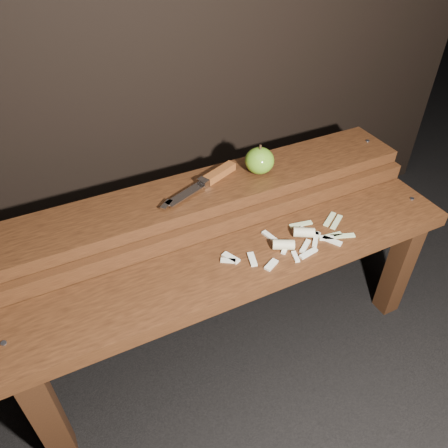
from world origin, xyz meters
name	(u,v)px	position (x,y,z in m)	size (l,w,h in m)	color
ground	(232,343)	(0.00, 0.00, 0.00)	(60.00, 60.00, 0.00)	black
bench_front_tier	(245,280)	(0.00, -0.06, 0.35)	(1.20, 0.20, 0.42)	black
bench_rear_tier	(208,212)	(0.00, 0.17, 0.41)	(1.20, 0.21, 0.50)	black
apple	(260,161)	(0.17, 0.17, 0.54)	(0.08, 0.08, 0.09)	#5E921E
knife	(211,178)	(0.02, 0.19, 0.51)	(0.26, 0.12, 0.02)	brown
apple_scraps	(296,240)	(0.15, -0.06, 0.43)	(0.38, 0.14, 0.03)	beige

